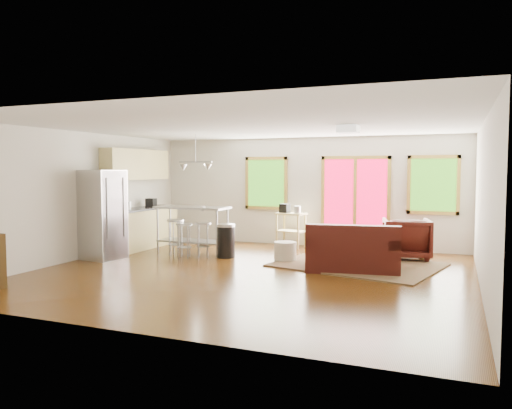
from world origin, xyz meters
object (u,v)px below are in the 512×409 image
at_px(coffee_table, 365,242).
at_px(island, 192,221).
at_px(ottoman, 347,247).
at_px(kitchen_cart, 290,218).
at_px(refrigerator, 103,215).
at_px(armchair, 406,237).
at_px(loveseat, 353,252).
at_px(rug, 357,265).

distance_m(coffee_table, island, 3.72).
relative_size(ottoman, kitchen_cart, 0.56).
height_order(coffee_table, refrigerator, refrigerator).
xyz_separation_m(refrigerator, kitchen_cart, (3.09, 2.90, -0.21)).
bearing_deg(armchair, coffee_table, 17.97).
distance_m(armchair, kitchen_cart, 2.78).
height_order(loveseat, coffee_table, loveseat).
height_order(refrigerator, kitchen_cart, refrigerator).
bearing_deg(refrigerator, island, 51.54).
relative_size(coffee_table, refrigerator, 0.66).
xyz_separation_m(coffee_table, refrigerator, (-5.03, -1.83, 0.53)).
bearing_deg(island, rug, -1.19).
xyz_separation_m(coffee_table, armchair, (0.76, 0.43, 0.08)).
bearing_deg(island, kitchen_cart, 43.17).
bearing_deg(refrigerator, armchair, 29.64).
xyz_separation_m(rug, coffee_table, (0.04, 0.63, 0.37)).
distance_m(loveseat, ottoman, 1.54).
height_order(coffee_table, kitchen_cart, kitchen_cart).
bearing_deg(refrigerator, loveseat, 15.89).
distance_m(loveseat, coffee_table, 1.17).
height_order(rug, refrigerator, refrigerator).
bearing_deg(loveseat, ottoman, 97.12).
height_order(loveseat, kitchen_cart, kitchen_cart).
distance_m(coffee_table, kitchen_cart, 2.24).
xyz_separation_m(rug, island, (-3.63, 0.08, 0.69)).
distance_m(loveseat, kitchen_cart, 2.96).
height_order(armchair, ottoman, armchair).
height_order(loveseat, armchair, armchair).
height_order(rug, loveseat, loveseat).
distance_m(ottoman, kitchen_cart, 1.76).
bearing_deg(coffee_table, loveseat, -91.21).
bearing_deg(kitchen_cart, refrigerator, -136.79).
bearing_deg(ottoman, armchair, 5.65).
bearing_deg(rug, island, 178.81).
xyz_separation_m(coffee_table, island, (-3.67, -0.55, 0.33)).
xyz_separation_m(island, kitchen_cart, (1.72, 1.62, -0.01)).
bearing_deg(refrigerator, rug, 21.88).
height_order(ottoman, island, island).
distance_m(rug, loveseat, 0.63).
distance_m(ottoman, refrigerator, 5.12).
bearing_deg(armchair, loveseat, 52.24).
xyz_separation_m(refrigerator, island, (1.36, 1.28, -0.21)).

